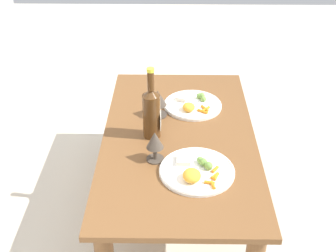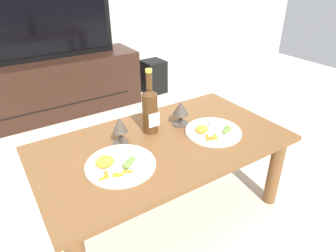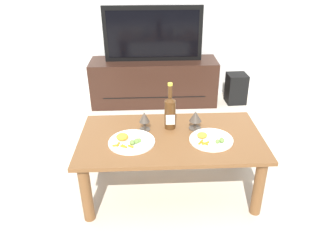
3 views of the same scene
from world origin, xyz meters
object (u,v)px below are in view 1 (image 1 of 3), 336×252
at_px(dining_table, 179,149).
at_px(dinner_plate_left, 197,170).
at_px(goblet_right, 158,99).
at_px(wine_bottle, 151,111).
at_px(goblet_left, 155,142).
at_px(dinner_plate_right, 192,104).

xyz_separation_m(dining_table, dinner_plate_left, (-0.26, -0.07, 0.09)).
relative_size(dining_table, goblet_right, 9.17).
bearing_deg(wine_bottle, goblet_left, -173.24).
xyz_separation_m(wine_bottle, dinner_plate_right, (0.26, -0.19, -0.12)).
bearing_deg(goblet_right, dining_table, -150.01).
height_order(dining_table, dinner_plate_right, dinner_plate_right).
bearing_deg(wine_bottle, goblet_right, -6.76).
bearing_deg(wine_bottle, dining_table, -89.32).
distance_m(dining_table, dinner_plate_right, 0.28).
bearing_deg(goblet_right, dinner_plate_right, -63.50).
distance_m(wine_bottle, goblet_right, 0.18).
bearing_deg(dinner_plate_right, goblet_right, 116.50).
height_order(goblet_left, dinner_plate_left, goblet_left).
relative_size(goblet_right, dinner_plate_left, 0.44).
relative_size(wine_bottle, goblet_right, 2.50).
height_order(goblet_left, goblet_right, goblet_left).
xyz_separation_m(dining_table, goblet_right, (0.17, 0.10, 0.16)).
bearing_deg(goblet_right, dinner_plate_left, -159.01).
relative_size(wine_bottle, goblet_left, 2.47).
relative_size(dining_table, goblet_left, 9.04).
xyz_separation_m(goblet_right, dinner_plate_left, (-0.43, -0.17, -0.07)).
xyz_separation_m(goblet_left, dinner_plate_right, (0.43, -0.17, -0.08)).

